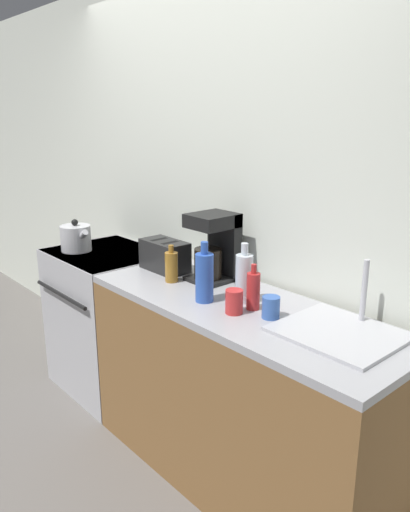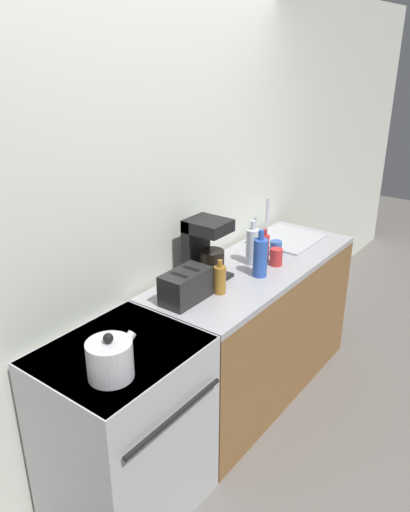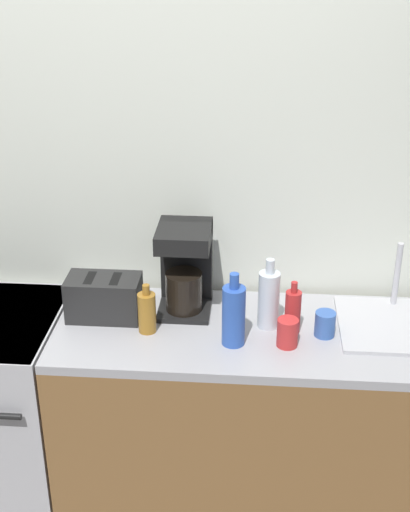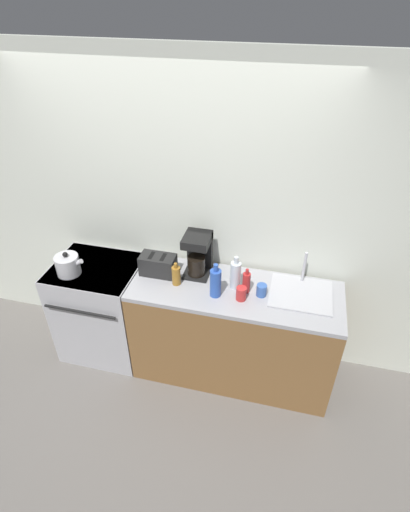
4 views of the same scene
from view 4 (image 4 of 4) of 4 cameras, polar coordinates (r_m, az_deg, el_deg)
ground_plane at (r=3.71m, az=-6.61°, el=-17.50°), size 12.00×12.00×0.00m
wall_back at (r=3.32m, az=-4.29°, el=5.50°), size 8.00×0.05×2.60m
stove at (r=3.75m, az=-14.45°, el=-7.18°), size 0.73×0.65×0.94m
counter_block at (r=3.44m, az=4.04°, el=-10.80°), size 1.66×0.61×0.94m
kettle at (r=3.41m, az=-19.00°, el=-1.21°), size 0.24×0.19×0.21m
toaster at (r=3.25m, az=-6.73°, el=-1.25°), size 0.28×0.16×0.17m
coffee_maker at (r=3.19m, az=-1.01°, el=0.46°), size 0.21×0.24×0.36m
sink_tray at (r=3.15m, az=13.53°, el=-5.09°), size 0.47×0.41×0.28m
bottle_blue at (r=2.99m, az=1.52°, el=-3.82°), size 0.09×0.09×0.29m
bottle_clear at (r=3.07m, az=4.38°, el=-2.68°), size 0.08×0.08×0.28m
bottle_red at (r=3.06m, az=5.92°, el=-3.75°), size 0.06×0.06×0.21m
bottle_amber at (r=3.12m, az=-4.14°, el=-2.77°), size 0.07×0.07×0.20m
cup_red at (r=3.00m, az=5.19°, el=-5.36°), size 0.08×0.08×0.11m
cup_blue at (r=3.06m, az=8.07°, el=-4.86°), size 0.08×0.08×0.10m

